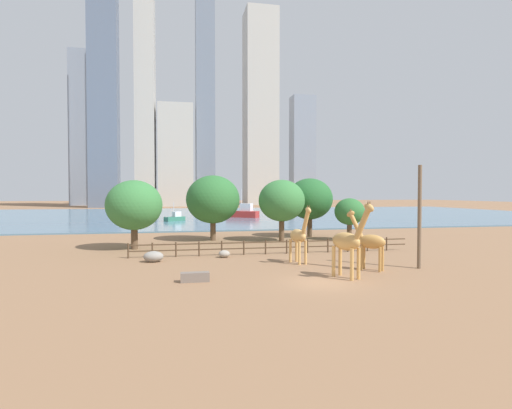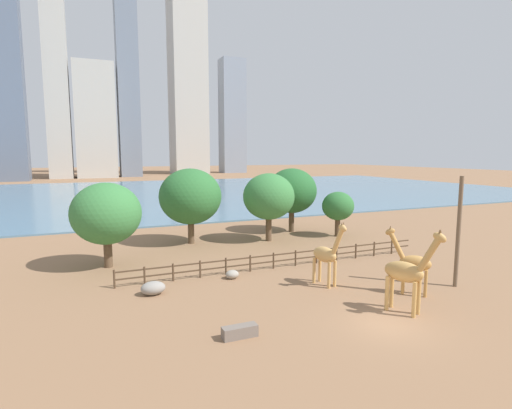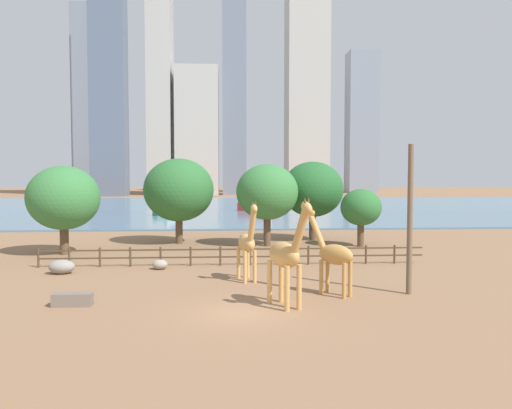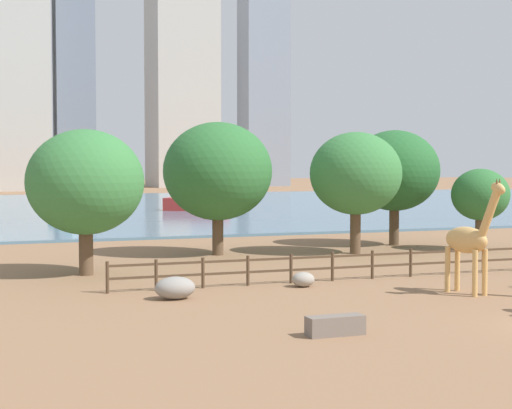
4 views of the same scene
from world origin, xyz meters
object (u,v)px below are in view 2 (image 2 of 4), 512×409
tree_left_large (269,197)px  tree_left_small (106,214)px  feeding_trough (240,332)px  tree_center_broad (292,191)px  boulder_near_fence (153,288)px  utility_pole (458,232)px  tree_right_small (338,206)px  giraffe_tall (407,272)px  giraffe_companion (412,263)px  tree_right_tall (190,197)px  boat_sailboat (119,203)px  boulder_by_pole (232,274)px  boat_ferry (192,193)px  giraffe_young (326,255)px

tree_left_large → tree_left_small: 16.57m
feeding_trough → tree_center_broad: tree_center_broad is taller
feeding_trough → boulder_near_fence: bearing=110.8°
utility_pole → tree_left_small: bearing=146.4°
tree_right_small → feeding_trough: bearing=-135.0°
giraffe_tall → tree_left_large: bearing=153.4°
boulder_near_fence → giraffe_companion: bearing=-22.8°
tree_left_large → tree_center_broad: size_ratio=0.96×
boulder_near_fence → tree_right_tall: 15.69m
boulder_near_fence → tree_left_small: bearing=106.2°
tree_left_small → boat_sailboat: bearing=84.4°
tree_left_small → tree_left_large: bearing=13.3°
boulder_by_pole → boat_ferry: (10.25, 52.86, 0.94)m
tree_right_tall → tree_left_small: (-8.31, -5.87, -0.45)m
giraffe_companion → feeding_trough: size_ratio=2.47×
boulder_by_pole → tree_right_small: size_ratio=0.20×
tree_right_tall → giraffe_companion: bearing=-64.8°
boulder_near_fence → tree_left_small: (-2.31, 7.95, 3.94)m
boulder_near_fence → tree_right_small: bearing=26.4°
giraffe_tall → tree_left_small: tree_left_small is taller
utility_pole → tree_right_small: 17.62m
feeding_trough → tree_center_broad: bearing=56.4°
boulder_by_pole → tree_left_large: bearing=53.3°
boulder_near_fence → giraffe_young: bearing=-14.2°
boulder_near_fence → boat_sailboat: boat_sailboat is taller
tree_left_large → boulder_by_pole: bearing=-126.7°
boulder_by_pole → tree_left_large: tree_left_large is taller
boulder_near_fence → tree_left_large: 18.63m
tree_right_small → giraffe_companion: bearing=-109.8°
boulder_by_pole → boulder_near_fence: bearing=-169.0°
giraffe_companion → tree_left_large: tree_left_large is taller
giraffe_young → tree_left_small: size_ratio=0.68×
boulder_by_pole → feeding_trough: (-2.88, -9.10, -0.02)m
giraffe_companion → giraffe_young: bearing=5.7°
giraffe_companion → boulder_by_pole: giraffe_companion is taller
giraffe_companion → boat_sailboat: 53.95m
boulder_near_fence → tree_right_tall: tree_right_tall is taller
feeding_trough → tree_center_broad: 28.23m
tree_right_small → boat_sailboat: (-20.51, 34.61, -2.54)m
giraffe_young → utility_pole: utility_pole is taller
boulder_near_fence → tree_left_large: tree_left_large is taller
feeding_trough → tree_right_small: bearing=45.0°
giraffe_companion → tree_right_tall: size_ratio=0.58×
tree_center_broad → tree_left_large: bearing=-142.7°
giraffe_tall → boat_ferry: bearing=153.0°
boulder_near_fence → tree_right_small: 24.58m
boat_sailboat → tree_right_small: bearing=83.9°
feeding_trough → boat_ferry: boat_ferry is taller
boat_sailboat → boat_ferry: bearing=173.2°
tree_center_broad → tree_right_tall: (-12.42, -1.45, 0.00)m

